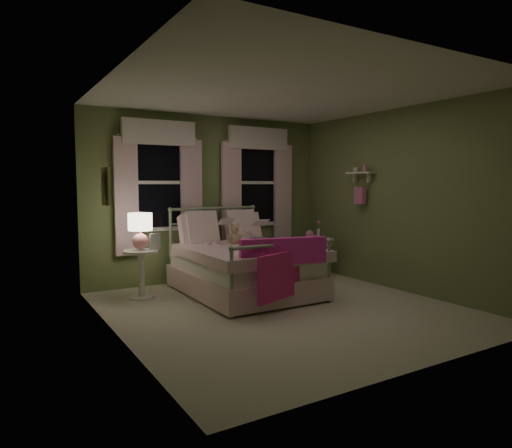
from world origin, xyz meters
TOP-DOWN VIEW (x-y plane):
  - room_shell at (0.00, 0.00)m, footprint 4.20×4.20m
  - bed at (-0.03, 0.97)m, footprint 1.58×2.04m
  - pink_throw at (-0.03, -0.06)m, footprint 1.10×0.44m
  - child_left at (-0.31, 1.39)m, footprint 0.27×0.19m
  - child_right at (0.25, 1.39)m, footprint 0.40×0.34m
  - book_left at (-0.31, 1.14)m, footprint 0.22×0.17m
  - book_right at (0.25, 1.14)m, footprint 0.21×0.14m
  - teddy_bear at (-0.03, 1.23)m, footprint 0.23×0.19m
  - nightstand_left at (-1.34, 1.41)m, footprint 0.46×0.46m
  - table_lamp at (-1.34, 1.41)m, footprint 0.31×0.31m
  - book_nightstand at (-1.24, 1.33)m, footprint 0.21×0.25m
  - nightstand_right at (1.51, 1.32)m, footprint 0.50×0.40m
  - pink_toy at (1.41, 1.31)m, footprint 0.14×0.19m
  - bud_vase at (1.63, 1.37)m, footprint 0.06×0.06m
  - window_left at (-0.85, 2.03)m, footprint 1.34×0.13m
  - window_right at (0.85, 2.03)m, footprint 1.34×0.13m
  - wall_shelf at (1.90, 0.70)m, footprint 0.15×0.50m
  - framed_picture at (-1.95, 0.60)m, footprint 0.03×0.32m

SIDE VIEW (x-z plane):
  - bed at x=-0.03m, z-range -0.21..0.98m
  - nightstand_left at x=-1.34m, z-range 0.09..0.74m
  - nightstand_right at x=1.51m, z-range 0.23..0.87m
  - pink_throw at x=-0.03m, z-range 0.26..0.96m
  - book_nightstand at x=-1.24m, z-range 0.65..0.67m
  - pink_toy at x=1.41m, z-range 0.64..0.78m
  - bud_vase at x=1.63m, z-range 0.65..0.93m
  - teddy_bear at x=-0.03m, z-range 0.64..0.95m
  - child_left at x=-0.31m, z-range 0.57..1.27m
  - book_right at x=0.25m, z-range 0.79..1.05m
  - child_right at x=0.25m, z-range 0.57..1.29m
  - table_lamp at x=-1.34m, z-range 0.71..1.20m
  - book_left at x=-0.31m, z-range 0.83..1.09m
  - room_shell at x=0.00m, z-range -0.80..3.40m
  - framed_picture at x=-1.95m, z-range 1.29..1.71m
  - wall_shelf at x=1.90m, z-range 1.22..1.82m
  - window_left at x=-0.85m, z-range 0.64..2.60m
  - window_right at x=0.85m, z-range 0.64..2.60m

